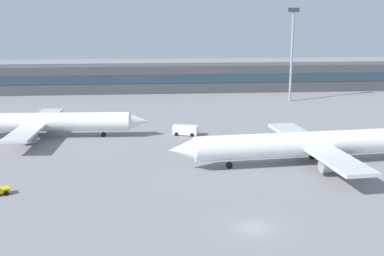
{
  "coord_description": "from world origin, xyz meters",
  "views": [
    {
      "loc": [
        -11.83,
        -51.84,
        24.44
      ],
      "look_at": [
        -3.97,
        40.0,
        3.0
      ],
      "focal_mm": 44.58,
      "sensor_mm": 36.0,
      "label": 1
    }
  ],
  "objects_px": {
    "airplane_mid": "(42,122)",
    "service_van_white": "(185,130)",
    "floodlight_tower_west": "(292,48)",
    "airplane_near": "(307,144)"
  },
  "relations": [
    {
      "from": "airplane_mid",
      "to": "service_van_white",
      "type": "distance_m",
      "value": 29.74
    },
    {
      "from": "airplane_mid",
      "to": "floodlight_tower_west",
      "type": "xyz_separation_m",
      "value": [
        63.86,
        39.31,
        12.32
      ]
    },
    {
      "from": "airplane_near",
      "to": "floodlight_tower_west",
      "type": "relative_size",
      "value": 1.74
    },
    {
      "from": "airplane_near",
      "to": "airplane_mid",
      "type": "xyz_separation_m",
      "value": [
        -48.63,
        22.71,
        -0.25
      ]
    },
    {
      "from": "airplane_near",
      "to": "service_van_white",
      "type": "bearing_deg",
      "value": 130.37
    },
    {
      "from": "airplane_near",
      "to": "airplane_mid",
      "type": "distance_m",
      "value": 53.67
    },
    {
      "from": "airplane_mid",
      "to": "floodlight_tower_west",
      "type": "height_order",
      "value": "floodlight_tower_west"
    },
    {
      "from": "airplane_mid",
      "to": "service_van_white",
      "type": "bearing_deg",
      "value": -0.75
    },
    {
      "from": "service_van_white",
      "to": "airplane_mid",
      "type": "bearing_deg",
      "value": 179.25
    },
    {
      "from": "floodlight_tower_west",
      "to": "service_van_white",
      "type": "bearing_deg",
      "value": -130.75
    }
  ]
}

